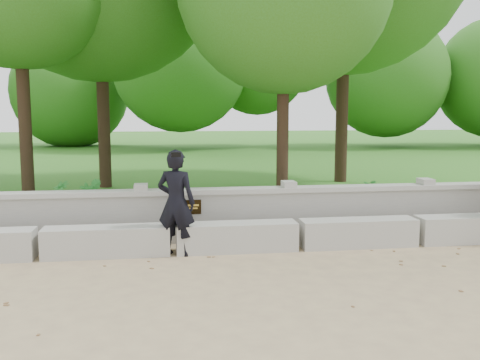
{
  "coord_description": "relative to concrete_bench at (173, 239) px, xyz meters",
  "views": [
    {
      "loc": [
        -0.14,
        -6.25,
        2.2
      ],
      "look_at": [
        1.06,
        1.95,
        1.12
      ],
      "focal_mm": 40.0,
      "sensor_mm": 36.0,
      "label": 1
    }
  ],
  "objects": [
    {
      "name": "shrub_d",
      "position": [
        -2.06,
        2.29,
        0.34
      ],
      "size": [
        0.47,
        0.47,
        0.63
      ],
      "primitive_type": "imported",
      "rotation": [
        0.0,
        0.0,
        5.53
      ],
      "color": "#2A7B2C",
      "rests_on": "lawn"
    },
    {
      "name": "man_main",
      "position": [
        0.05,
        -0.1,
        0.59
      ],
      "size": [
        0.69,
        0.65,
        1.63
      ],
      "color": "black",
      "rests_on": "ground"
    },
    {
      "name": "shrub_c",
      "position": [
        3.94,
        1.49,
        0.32
      ],
      "size": [
        0.58,
        0.51,
        0.59
      ],
      "primitive_type": "imported",
      "rotation": [
        0.0,
        0.0,
        3.24
      ],
      "color": "#2A7B2C",
      "rests_on": "lawn"
    },
    {
      "name": "shrub_a",
      "position": [
        -1.63,
        2.6,
        0.3
      ],
      "size": [
        0.34,
        0.29,
        0.54
      ],
      "primitive_type": "imported",
      "rotation": [
        0.0,
        0.0,
        0.42
      ],
      "color": "#2A7B2C",
      "rests_on": "lawn"
    },
    {
      "name": "parapet_wall",
      "position": [
        0.0,
        0.7,
        0.24
      ],
      "size": [
        12.5,
        0.35,
        0.9
      ],
      "color": "#A5A39C",
      "rests_on": "ground"
    },
    {
      "name": "concrete_bench",
      "position": [
        0.0,
        0.0,
        0.0
      ],
      "size": [
        11.9,
        0.45,
        0.45
      ],
      "color": "#B0ADA6",
      "rests_on": "ground"
    },
    {
      "name": "lawn",
      "position": [
        -0.0,
        12.1,
        -0.1
      ],
      "size": [
        40.0,
        22.0,
        0.25
      ],
      "primitive_type": "cube",
      "color": "#21741C",
      "rests_on": "ground"
    },
    {
      "name": "shrub_b",
      "position": [
        -1.53,
        3.0,
        0.3
      ],
      "size": [
        0.35,
        0.38,
        0.56
      ],
      "primitive_type": "imported",
      "rotation": [
        0.0,
        0.0,
        1.96
      ],
      "color": "#2A7B2C",
      "rests_on": "lawn"
    },
    {
      "name": "ground",
      "position": [
        -0.0,
        -1.9,
        -0.22
      ],
      "size": [
        80.0,
        80.0,
        0.0
      ],
      "primitive_type": "plane",
      "color": "tan",
      "rests_on": "ground"
    }
  ]
}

